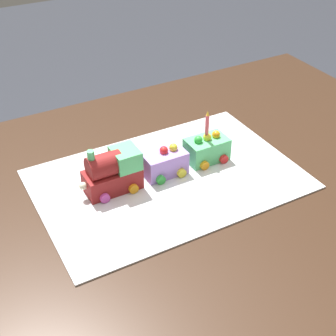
# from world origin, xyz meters

# --- Properties ---
(dining_table) EXTENTS (1.40, 1.00, 0.74)m
(dining_table) POSITION_xyz_m (0.00, 0.00, 0.63)
(dining_table) COLOR #382316
(dining_table) RESTS_ON ground
(cake_board) EXTENTS (0.60, 0.40, 0.00)m
(cake_board) POSITION_xyz_m (-0.04, 0.04, 0.74)
(cake_board) COLOR silver
(cake_board) RESTS_ON dining_table
(cake_locomotive) EXTENTS (0.14, 0.08, 0.12)m
(cake_locomotive) POSITION_xyz_m (-0.17, 0.07, 0.79)
(cake_locomotive) COLOR maroon
(cake_locomotive) RESTS_ON cake_board
(cake_car_hopper_lavender) EXTENTS (0.10, 0.08, 0.07)m
(cake_car_hopper_lavender) POSITION_xyz_m (-0.04, 0.07, 0.77)
(cake_car_hopper_lavender) COLOR #AD84E0
(cake_car_hopper_lavender) RESTS_ON cake_board
(cake_car_gondola_mint_green) EXTENTS (0.10, 0.08, 0.07)m
(cake_car_gondola_mint_green) POSITION_xyz_m (0.08, 0.07, 0.77)
(cake_car_gondola_mint_green) COLOR #59CC7A
(cake_car_gondola_mint_green) RESTS_ON cake_board
(birthday_candle) EXTENTS (0.01, 0.01, 0.06)m
(birthday_candle) POSITION_xyz_m (0.08, 0.07, 0.85)
(birthday_candle) COLOR #F24C59
(birthday_candle) RESTS_ON cake_car_gondola_mint_green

